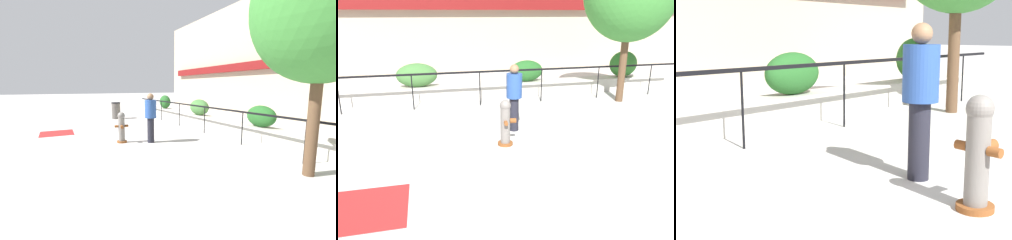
# 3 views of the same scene
# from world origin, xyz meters

# --- Properties ---
(planter_wall_low) EXTENTS (18.00, 0.70, 0.50)m
(planter_wall_low) POSITION_xyz_m (0.00, 6.00, 0.25)
(planter_wall_low) COLOR #B7B2A8
(planter_wall_low) RESTS_ON ground
(fence_railing_segment) EXTENTS (15.00, 0.05, 1.15)m
(fence_railing_segment) POSITION_xyz_m (-0.00, 4.90, 1.02)
(fence_railing_segment) COLOR black
(fence_railing_segment) RESTS_ON ground
(hedge_bush_2) EXTENTS (1.23, 0.60, 0.78)m
(hedge_bush_2) POSITION_xyz_m (1.94, 6.00, 0.89)
(hedge_bush_2) COLOR #235B23
(hedge_bush_2) RESTS_ON planter_wall_low
(hedge_bush_3) EXTENTS (1.16, 0.69, 1.01)m
(hedge_bush_3) POSITION_xyz_m (5.97, 6.00, 1.01)
(hedge_bush_3) COLOR #2D6B28
(hedge_bush_3) RESTS_ON planter_wall_low
(fire_hydrant) EXTENTS (0.46, 0.48, 1.08)m
(fire_hydrant) POSITION_xyz_m (-0.00, 1.36, 0.55)
(fire_hydrant) COLOR brown
(fire_hydrant) RESTS_ON ground
(pedestrian) EXTENTS (0.45, 0.45, 1.73)m
(pedestrian) POSITION_xyz_m (0.45, 2.28, 0.99)
(pedestrian) COLOR black
(pedestrian) RESTS_ON ground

